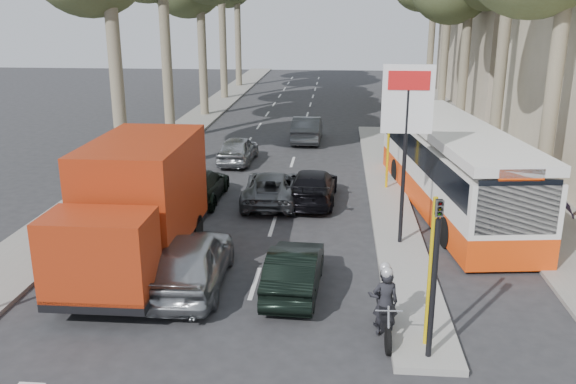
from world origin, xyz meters
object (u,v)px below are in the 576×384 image
(red_truck, at_px, (137,205))
(silver_hatchback, at_px, (192,260))
(dark_hatchback, at_px, (294,270))
(city_bus, at_px, (452,164))
(motorcycle, at_px, (384,301))

(red_truck, bearing_deg, silver_hatchback, -31.25)
(dark_hatchback, bearing_deg, city_bus, -122.37)
(silver_hatchback, distance_m, dark_hatchback, 2.73)
(dark_hatchback, bearing_deg, silver_hatchback, 2.41)
(red_truck, xyz_separation_m, city_bus, (9.67, 6.35, -0.25))
(dark_hatchback, distance_m, city_bus, 9.12)
(silver_hatchback, relative_size, motorcycle, 2.23)
(motorcycle, bearing_deg, red_truck, 153.33)
(silver_hatchback, distance_m, red_truck, 2.33)
(silver_hatchback, bearing_deg, motorcycle, 156.85)
(city_bus, bearing_deg, silver_hatchback, -144.14)
(dark_hatchback, relative_size, red_truck, 0.55)
(red_truck, bearing_deg, motorcycle, -24.41)
(red_truck, relative_size, motorcycle, 3.37)
(city_bus, distance_m, motorcycle, 9.86)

